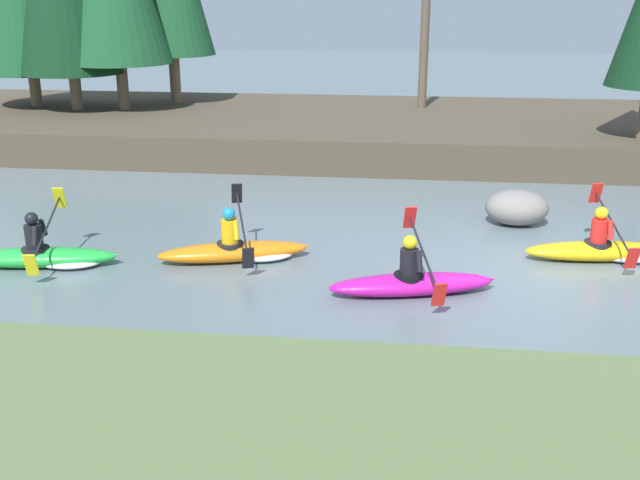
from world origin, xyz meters
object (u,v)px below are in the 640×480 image
(kayaker_lead, at_px, (606,250))
(kayaker_middle, at_px, (413,281))
(kayaker_far_back, at_px, (46,256))
(boulder_midstream, at_px, (517,207))
(kayaker_trailing, at_px, (240,250))

(kayaker_lead, height_order, kayaker_middle, same)
(kayaker_middle, bearing_deg, kayaker_far_back, 161.37)
(boulder_midstream, bearing_deg, kayaker_trailing, -152.06)
(kayaker_lead, bearing_deg, boulder_midstream, 116.93)
(kayaker_trailing, xyz_separation_m, kayaker_far_back, (-3.34, -0.71, 0.00))
(kayaker_trailing, bearing_deg, kayaker_far_back, 174.13)
(kayaker_lead, xyz_separation_m, kayaker_far_back, (-9.95, -1.52, 0.00))
(kayaker_middle, distance_m, boulder_midstream, 4.52)
(kayaker_middle, height_order, boulder_midstream, kayaker_middle)
(kayaker_lead, distance_m, kayaker_trailing, 6.65)
(kayaker_trailing, relative_size, kayaker_far_back, 0.99)
(kayaker_lead, distance_m, boulder_midstream, 2.40)
(kayaker_lead, relative_size, kayaker_trailing, 1.01)
(kayaker_middle, relative_size, kayaker_trailing, 1.01)
(kayaker_lead, bearing_deg, kayaker_middle, -157.40)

